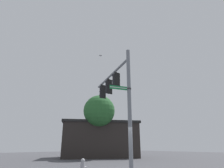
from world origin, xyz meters
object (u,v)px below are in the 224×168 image
(traffic_light_mid_inner, at_px, (108,87))
(traffic_light_mid_outer, at_px, (102,92))
(fire_hydrant, at_px, (83,166))
(traffic_light_nearest_pole, at_px, (115,81))
(street_name_sign, at_px, (123,88))
(bird_flying, at_px, (100,56))

(traffic_light_mid_inner, xyz_separation_m, traffic_light_mid_outer, (0.62, 1.50, 0.00))
(traffic_light_mid_outer, height_order, fire_hydrant, traffic_light_mid_outer)
(traffic_light_nearest_pole, xyz_separation_m, traffic_light_mid_outer, (1.23, 3.00, 0.00))
(traffic_light_mid_inner, relative_size, fire_hydrant, 1.59)
(traffic_light_mid_outer, distance_m, street_name_sign, 5.61)
(traffic_light_nearest_pole, height_order, traffic_light_mid_inner, same)
(traffic_light_mid_inner, distance_m, fire_hydrant, 6.70)
(traffic_light_mid_inner, xyz_separation_m, street_name_sign, (-1.81, -3.40, -1.23))
(bird_flying, distance_m, fire_hydrant, 10.45)
(traffic_light_nearest_pole, bearing_deg, traffic_light_mid_inner, 67.66)
(traffic_light_mid_inner, distance_m, traffic_light_mid_outer, 1.62)
(traffic_light_nearest_pole, distance_m, street_name_sign, 2.56)
(traffic_light_nearest_pole, distance_m, fire_hydrant, 6.21)
(street_name_sign, relative_size, bird_flying, 3.54)
(traffic_light_mid_outer, bearing_deg, street_name_sign, -116.36)
(traffic_light_mid_outer, bearing_deg, bird_flying, 137.40)
(traffic_light_mid_outer, height_order, street_name_sign, traffic_light_mid_outer)
(traffic_light_mid_inner, bearing_deg, traffic_light_mid_outer, 67.66)
(street_name_sign, xyz_separation_m, fire_hydrant, (-1.46, 1.78, -4.38))
(street_name_sign, bearing_deg, bird_flying, 65.79)
(traffic_light_mid_inner, distance_m, bird_flying, 3.97)
(traffic_light_mid_inner, bearing_deg, traffic_light_nearest_pole, -112.34)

